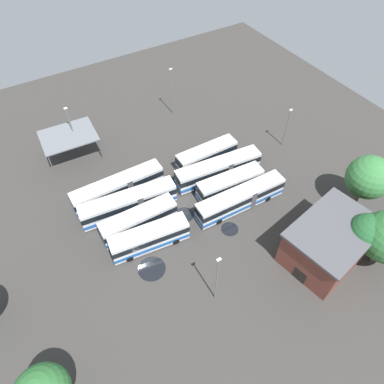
# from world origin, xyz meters

# --- Properties ---
(ground_plane) EXTENTS (93.27, 93.27, 0.00)m
(ground_plane) POSITION_xyz_m (0.00, 0.00, 0.00)
(ground_plane) COLOR #383533
(bus_row0_slot0) EXTENTS (10.63, 2.70, 3.60)m
(bus_row0_slot0) POSITION_xyz_m (-7.91, -4.89, 1.90)
(bus_row0_slot0) COLOR silver
(bus_row0_slot0) RESTS_ON ground_plane
(bus_row0_slot1) EXTENTS (14.60, 4.09, 3.60)m
(bus_row0_slot1) POSITION_xyz_m (-7.84, -1.23, 1.90)
(bus_row0_slot1) COLOR silver
(bus_row0_slot1) RESTS_ON ground_plane
(bus_row0_slot2) EXTENTS (10.85, 3.39, 3.60)m
(bus_row0_slot2) POSITION_xyz_m (-7.55, 2.36, 1.90)
(bus_row0_slot2) COLOR silver
(bus_row0_slot2) RESTS_ON ground_plane
(bus_row0_slot3) EXTENTS (14.49, 3.10, 3.60)m
(bus_row0_slot3) POSITION_xyz_m (-7.22, 5.62, 1.90)
(bus_row0_slot3) COLOR silver
(bus_row0_slot3) RESTS_ON ground_plane
(bus_row1_slot0) EXTENTS (14.42, 2.69, 3.60)m
(bus_row1_slot0) POSITION_xyz_m (7.51, -5.89, 1.90)
(bus_row1_slot0) COLOR silver
(bus_row1_slot0) RESTS_ON ground_plane
(bus_row1_slot1) EXTENTS (14.61, 4.17, 3.60)m
(bus_row1_slot1) POSITION_xyz_m (7.44, -2.23, 1.90)
(bus_row1_slot1) COLOR silver
(bus_row1_slot1) RESTS_ON ground_plane
(bus_row1_slot2) EXTENTS (11.16, 2.71, 3.60)m
(bus_row1_slot2) POSITION_xyz_m (7.58, 1.43, 1.90)
(bus_row1_slot2) COLOR silver
(bus_row1_slot2) RESTS_ON ground_plane
(bus_row1_slot3) EXTENTS (11.13, 3.91, 3.60)m
(bus_row1_slot3) POSITION_xyz_m (7.59, 4.85, 1.90)
(bus_row1_slot3) COLOR silver
(bus_row1_slot3) RESTS_ON ground_plane
(depot_building) EXTENTS (12.92, 10.30, 6.29)m
(depot_building) POSITION_xyz_m (-11.84, 18.43, 3.17)
(depot_building) COLOR brown
(depot_building) RESTS_ON ground_plane
(maintenance_shelter) EXTENTS (9.21, 7.42, 4.39)m
(maintenance_shelter) POSITION_xyz_m (10.69, -18.66, 4.18)
(maintenance_shelter) COLOR slate
(maintenance_shelter) RESTS_ON ground_plane
(lamp_post_near_entrance) EXTENTS (0.56, 0.28, 9.56)m
(lamp_post_near_entrance) POSITION_xyz_m (-9.89, -20.32, 5.20)
(lamp_post_near_entrance) COLOR slate
(lamp_post_near_entrance) RESTS_ON ground_plane
(lamp_post_mid_lot) EXTENTS (0.56, 0.28, 7.60)m
(lamp_post_mid_lot) POSITION_xyz_m (-22.21, -1.94, 4.21)
(lamp_post_mid_lot) COLOR slate
(lamp_post_mid_lot) RESTS_ON ground_plane
(lamp_post_far_corner) EXTENTS (0.56, 0.28, 9.33)m
(lamp_post_far_corner) POSITION_xyz_m (4.11, 15.85, 5.09)
(lamp_post_far_corner) COLOR slate
(lamp_post_far_corner) RESTS_ON ground_plane
(lamp_post_by_building) EXTENTS (0.56, 0.28, 9.05)m
(lamp_post_by_building) POSITION_xyz_m (9.62, -19.29, 4.94)
(lamp_post_by_building) COLOR slate
(lamp_post_by_building) RESTS_ON ground_plane
(tree_northwest) EXTENTS (5.08, 5.08, 7.91)m
(tree_northwest) POSITION_xyz_m (-15.47, 20.59, 5.36)
(tree_northwest) COLOR brown
(tree_northwest) RESTS_ON ground_plane
(tree_northeast) EXTENTS (6.32, 6.32, 9.34)m
(tree_northeast) POSITION_xyz_m (-22.46, 14.46, 6.17)
(tree_northeast) COLOR brown
(tree_northeast) RESTS_ON ground_plane
(puddle_near_shelter) EXTENTS (2.54, 2.54, 0.01)m
(puddle_near_shelter) POSITION_xyz_m (-3.51, 8.32, 0.00)
(puddle_near_shelter) COLOR black
(puddle_near_shelter) RESTS_ON ground_plane
(puddle_between_rows) EXTENTS (3.75, 3.75, 0.01)m
(puddle_between_rows) POSITION_xyz_m (9.11, 8.22, 0.00)
(puddle_between_rows) COLOR black
(puddle_between_rows) RESTS_ON ground_plane
(puddle_front_lane) EXTENTS (2.96, 2.96, 0.01)m
(puddle_front_lane) POSITION_xyz_m (0.87, 2.67, 0.00)
(puddle_front_lane) COLOR black
(puddle_front_lane) RESTS_ON ground_plane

